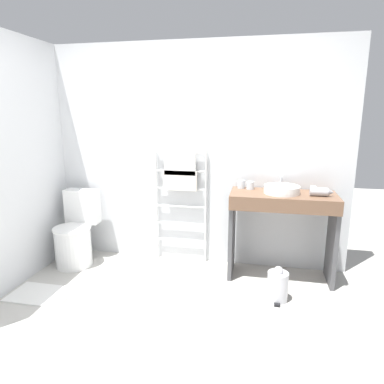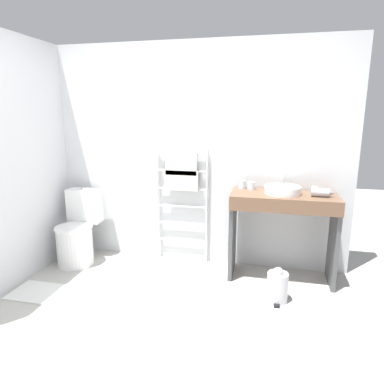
{
  "view_description": "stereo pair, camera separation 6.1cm",
  "coord_description": "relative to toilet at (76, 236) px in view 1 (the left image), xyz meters",
  "views": [
    {
      "loc": [
        0.74,
        -1.99,
        1.64
      ],
      "look_at": [
        0.13,
        0.96,
        0.94
      ],
      "focal_mm": 32.0,
      "sensor_mm": 36.0,
      "label": 1
    },
    {
      "loc": [
        0.8,
        -1.98,
        1.64
      ],
      "look_at": [
        0.13,
        0.96,
        0.94
      ],
      "focal_mm": 32.0,
      "sensor_mm": 36.0,
      "label": 2
    }
  ],
  "objects": [
    {
      "name": "cup_near_wall",
      "position": [
        1.77,
        0.26,
        0.6
      ],
      "size": [
        0.07,
        0.07,
        0.08
      ],
      "color": "silver",
      "rests_on": "vanity_counter"
    },
    {
      "name": "wall_back",
      "position": [
        1.24,
        0.42,
        0.86
      ],
      "size": [
        3.3,
        0.12,
        2.36
      ],
      "primitive_type": "cube",
      "color": "silver",
      "rests_on": "ground_plane"
    },
    {
      "name": "towel_radiator",
      "position": [
        1.12,
        0.31,
        0.59
      ],
      "size": [
        0.58,
        0.06,
        1.28
      ],
      "color": "silver",
      "rests_on": "ground_plane"
    },
    {
      "name": "sink_basin",
      "position": [
        2.17,
        0.11,
        0.6
      ],
      "size": [
        0.34,
        0.34,
        0.07
      ],
      "color": "white",
      "rests_on": "vanity_counter"
    },
    {
      "name": "trash_bin",
      "position": [
        2.16,
        -0.35,
        -0.18
      ],
      "size": [
        0.18,
        0.22,
        0.32
      ],
      "color": "silver",
      "rests_on": "ground_plane"
    },
    {
      "name": "hair_dryer",
      "position": [
        2.52,
        0.08,
        0.6
      ],
      "size": [
        0.21,
        0.18,
        0.08
      ],
      "color": "#B7B7BC",
      "rests_on": "vanity_counter"
    },
    {
      "name": "bath_mat",
      "position": [
        0.03,
        -0.71,
        -0.32
      ],
      "size": [
        0.56,
        0.36,
        0.01
      ],
      "primitive_type": "cube",
      "color": "silver",
      "rests_on": "ground_plane"
    },
    {
      "name": "vanity_counter",
      "position": [
        2.19,
        0.1,
        0.28
      ],
      "size": [
        1.01,
        0.46,
        0.88
      ],
      "color": "brown",
      "rests_on": "ground_plane"
    },
    {
      "name": "wall_side",
      "position": [
        -0.35,
        -0.43,
        0.86
      ],
      "size": [
        0.12,
        2.34,
        2.36
      ],
      "primitive_type": "cube",
      "color": "silver",
      "rests_on": "ground_plane"
    },
    {
      "name": "toilet",
      "position": [
        0.0,
        0.0,
        0.0
      ],
      "size": [
        0.4,
        0.53,
        0.81
      ],
      "color": "white",
      "rests_on": "ground_plane"
    },
    {
      "name": "cup_near_edge",
      "position": [
        1.87,
        0.23,
        0.6
      ],
      "size": [
        0.08,
        0.08,
        0.08
      ],
      "color": "silver",
      "rests_on": "vanity_counter"
    },
    {
      "name": "ground_plane",
      "position": [
        1.24,
        -1.23,
        -0.32
      ],
      "size": [
        12.0,
        12.0,
        0.0
      ],
      "primitive_type": "plane",
      "color": "#B2AFA8"
    },
    {
      "name": "faucet",
      "position": [
        2.17,
        0.29,
        0.66
      ],
      "size": [
        0.02,
        0.1,
        0.16
      ],
      "color": "silver",
      "rests_on": "vanity_counter"
    }
  ]
}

